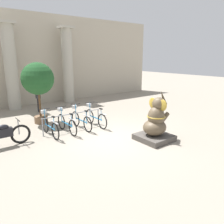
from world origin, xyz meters
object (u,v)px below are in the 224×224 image
bicycle_2 (81,120)px  motorcycle (1,135)px  elephant_statue (156,124)px  bicycle_3 (95,117)px  person_pedestrian (38,95)px  potted_tree (38,80)px  bicycle_1 (66,123)px  bicycle_0 (50,126)px

bicycle_2 → motorcycle: bearing=-177.4°
elephant_statue → motorcycle: elephant_statue is taller
bicycle_3 → elephant_statue: elephant_statue is taller
bicycle_2 → motorcycle: size_ratio=0.86×
bicycle_2 → motorcycle: 3.34m
elephant_statue → person_pedestrian: (-2.12, 7.15, 0.34)m
potted_tree → elephant_statue: bearing=-60.8°
elephant_statue → potted_tree: (-2.78, 4.97, 1.44)m
bicycle_3 → motorcycle: bicycle_3 is taller
bicycle_1 → elephant_statue: size_ratio=0.91×
motorcycle → potted_tree: (2.20, 2.15, 1.63)m
bicycle_2 → person_pedestrian: person_pedestrian is taller
bicycle_1 → potted_tree: (-0.39, 2.05, 1.69)m
bicycle_1 → bicycle_3: size_ratio=1.00×
bicycle_0 → motorcycle: bearing=-176.1°
bicycle_3 → person_pedestrian: bearing=106.0°
bicycle_3 → motorcycle: (-4.08, -0.10, 0.06)m
bicycle_0 → person_pedestrian: size_ratio=1.08×
elephant_statue → potted_tree: 5.87m
motorcycle → person_pedestrian: 5.22m
elephant_statue → bicycle_2: bearing=119.0°
bicycle_1 → person_pedestrian: person_pedestrian is taller
bicycle_3 → person_pedestrian: person_pedestrian is taller
elephant_statue → bicycle_1: bearing=129.3°
bicycle_0 → bicycle_3: (2.23, -0.03, 0.00)m
bicycle_1 → bicycle_2: 0.75m
bicycle_0 → person_pedestrian: (1.02, 4.20, 0.58)m
bicycle_0 → motorcycle: size_ratio=0.86×
potted_tree → bicycle_1: bearing=-79.2°
elephant_statue → person_pedestrian: size_ratio=1.18×
motorcycle → person_pedestrian: size_ratio=1.25×
motorcycle → person_pedestrian: person_pedestrian is taller
bicycle_1 → person_pedestrian: bearing=86.3°
potted_tree → motorcycle: bearing=-135.7°
bicycle_3 → person_pedestrian: 4.44m
bicycle_3 → elephant_statue: (0.90, -2.92, 0.24)m
bicycle_3 → potted_tree: potted_tree is taller
bicycle_3 → person_pedestrian: size_ratio=1.08×
bicycle_0 → bicycle_3: same height
bicycle_2 → elephant_statue: size_ratio=0.91×
bicycle_1 → elephant_statue: 3.78m
bicycle_0 → person_pedestrian: 4.36m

